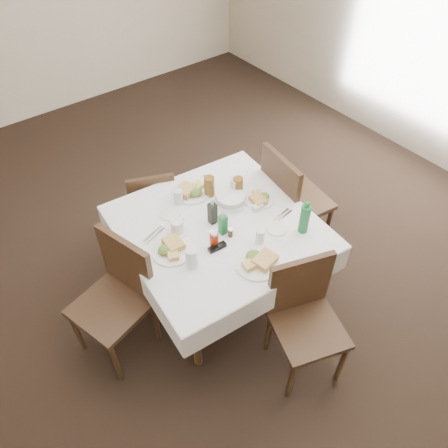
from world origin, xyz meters
The scene contains 33 objects.
ground_plane centered at (0.00, 0.00, 0.00)m, with size 7.00×7.00×0.00m, color black.
room_shell centered at (0.00, 0.00, 1.71)m, with size 6.04×7.04×2.80m.
dining_table centered at (0.02, -0.16, 0.68)m, with size 1.47×1.47×0.76m.
chair_north centered at (-0.09, 0.64, 0.47)m, with size 0.51×0.51×0.82m.
chair_south centered at (0.11, -0.97, 0.54)m, with size 0.56×0.56×0.94m.
chair_east centered at (0.80, -0.11, 0.59)m, with size 0.55×0.55×1.02m.
chair_west centered at (-0.79, -0.09, 0.56)m, with size 0.57×0.57×0.98m.
meal_north centered at (0.06, 0.25, 0.79)m, with size 0.29×0.29×0.06m.
meal_south centered at (0.00, -0.61, 0.79)m, with size 0.30×0.30×0.06m.
meal_east centered at (0.43, -0.14, 0.78)m, with size 0.23×0.23×0.05m.
meal_west centered at (-0.39, -0.16, 0.79)m, with size 0.27×0.27×0.06m.
side_plate_a centered at (-0.20, 0.15, 0.77)m, with size 0.15×0.15×0.01m.
side_plate_b centered at (0.32, -0.45, 0.77)m, with size 0.15×0.15×0.01m.
water_n centered at (-0.08, 0.22, 0.82)m, with size 0.06×0.06×0.12m.
water_s centered at (0.14, -0.47, 0.82)m, with size 0.06×0.06×0.11m.
water_e centered at (0.33, 0.04, 0.84)m, with size 0.08×0.08×0.15m.
water_w centered at (-0.35, -0.35, 0.84)m, with size 0.08×0.08×0.15m.
iced_tea_a centered at (0.17, 0.15, 0.85)m, with size 0.08×0.08×0.17m.
iced_tea_b centered at (0.34, 0.02, 0.84)m, with size 0.08×0.08×0.16m.
bread_basket centered at (0.23, -0.03, 0.80)m, with size 0.24×0.24×0.08m.
oil_cruet_dark centered at (0.00, -0.11, 0.86)m, with size 0.05×0.05×0.22m.
oil_cruet_green centered at (0.00, -0.24, 0.85)m, with size 0.05×0.05×0.21m.
ketchup_bottle centered at (-0.13, -0.30, 0.82)m, with size 0.06×0.06×0.13m.
salt_shaker centered at (-0.10, -0.23, 0.80)m, with size 0.03×0.03×0.07m.
pepper_shaker centered at (0.02, -0.30, 0.80)m, with size 0.03×0.03×0.07m.
coffee_mug centered at (-0.25, -0.03, 0.81)m, with size 0.16×0.15×0.11m.
sunglasses centered at (-0.13, -0.33, 0.78)m, with size 0.14×0.05×0.03m.
green_bottle centered at (0.46, -0.57, 0.88)m, with size 0.07×0.07×0.27m.
sugar_caddy centered at (0.35, -0.20, 0.78)m, with size 0.09×0.05×0.04m.
cutlery_n centered at (0.25, 0.29, 0.77)m, with size 0.11×0.17×0.01m.
cutlery_s centered at (-0.12, -0.62, 0.77)m, with size 0.05×0.16×0.01m.
cutlery_e centered at (0.44, -0.37, 0.77)m, with size 0.19×0.07×0.01m.
cutlery_w centered at (-0.41, 0.04, 0.77)m, with size 0.20×0.10×0.01m.
Camera 1 is at (-1.32, -1.95, 3.00)m, focal length 35.00 mm.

